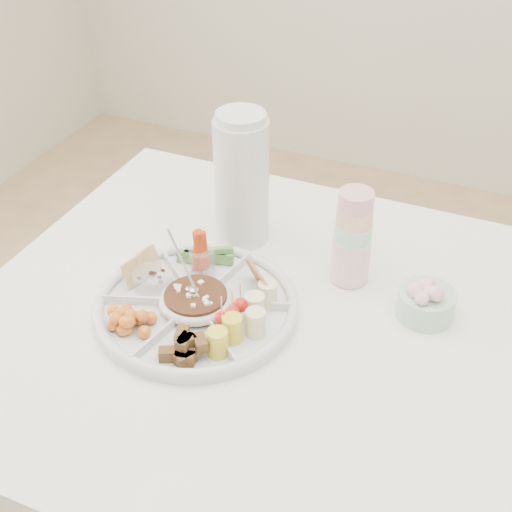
% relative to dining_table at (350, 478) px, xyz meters
% --- Properties ---
extents(dining_table, '(1.52, 1.02, 0.76)m').
position_rel_dining_table_xyz_m(dining_table, '(0.00, 0.00, 0.00)').
color(dining_table, white).
rests_on(dining_table, floor).
extents(party_tray, '(0.49, 0.49, 0.04)m').
position_rel_dining_table_xyz_m(party_tray, '(-0.32, -0.04, 0.40)').
color(party_tray, silver).
rests_on(party_tray, dining_table).
extents(bean_dip, '(0.15, 0.15, 0.04)m').
position_rel_dining_table_xyz_m(bean_dip, '(-0.32, -0.04, 0.41)').
color(bean_dip, '#532517').
rests_on(bean_dip, party_tray).
extents(tortillas, '(0.12, 0.12, 0.06)m').
position_rel_dining_table_xyz_m(tortillas, '(-0.24, 0.06, 0.42)').
color(tortillas, '#C67130').
rests_on(tortillas, party_tray).
extents(carrot_cucumber, '(0.13, 0.13, 0.09)m').
position_rel_dining_table_xyz_m(carrot_cucumber, '(-0.37, 0.09, 0.44)').
color(carrot_cucumber, red).
rests_on(carrot_cucumber, party_tray).
extents(pita_raisins, '(0.14, 0.14, 0.06)m').
position_rel_dining_table_xyz_m(pita_raisins, '(-0.45, -0.01, 0.42)').
color(pita_raisins, tan).
rests_on(pita_raisins, party_tray).
extents(cherries, '(0.14, 0.14, 0.04)m').
position_rel_dining_table_xyz_m(cherries, '(-0.41, -0.14, 0.42)').
color(cherries, orange).
rests_on(cherries, party_tray).
extents(granola_chunks, '(0.12, 0.12, 0.04)m').
position_rel_dining_table_xyz_m(granola_chunks, '(-0.28, -0.16, 0.42)').
color(granola_chunks, '#4A2F11').
rests_on(granola_chunks, party_tray).
extents(banana_tomato, '(0.15, 0.15, 0.10)m').
position_rel_dining_table_xyz_m(banana_tomato, '(-0.20, -0.06, 0.44)').
color(banana_tomato, '#CCC370').
rests_on(banana_tomato, party_tray).
extents(cup_stack, '(0.10, 0.10, 0.21)m').
position_rel_dining_table_xyz_m(cup_stack, '(-0.09, 0.18, 0.48)').
color(cup_stack, '#B1C7A6').
rests_on(cup_stack, dining_table).
extents(thermos, '(0.12, 0.12, 0.30)m').
position_rel_dining_table_xyz_m(thermos, '(-0.35, 0.23, 0.53)').
color(thermos, silver).
rests_on(thermos, dining_table).
extents(flower_bowl, '(0.14, 0.14, 0.08)m').
position_rel_dining_table_xyz_m(flower_bowl, '(0.08, 0.13, 0.42)').
color(flower_bowl, '#80B19E').
rests_on(flower_bowl, dining_table).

